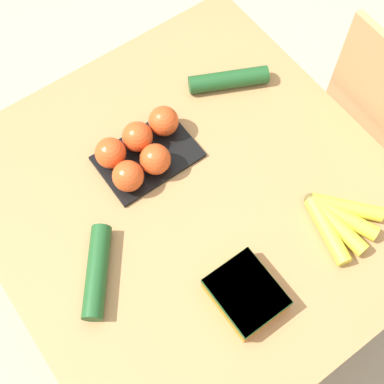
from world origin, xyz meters
TOP-DOWN VIEW (x-y plane):
  - ground_plane at (0.00, 0.00)m, footprint 12.00×12.00m
  - dining_table at (0.00, 0.00)m, footprint 1.03×0.98m
  - chair at (0.12, 0.66)m, footprint 0.43×0.41m
  - banana_bunch at (0.26, 0.25)m, footprint 0.19×0.19m
  - tomato_pack at (-0.17, -0.04)m, footprint 0.17×0.25m
  - carrot_bag at (0.28, -0.05)m, footprint 0.16×0.13m
  - cucumber_near at (0.03, -0.30)m, footprint 0.20×0.17m
  - cucumber_far at (-0.22, 0.28)m, footprint 0.14×0.22m

SIDE VIEW (x-z plane):
  - ground_plane at x=0.00m, z-range 0.00..0.00m
  - chair at x=0.12m, z-range 0.01..1.01m
  - dining_table at x=0.00m, z-range 0.27..1.02m
  - banana_bunch at x=0.26m, z-range 0.75..0.79m
  - cucumber_near at x=0.03m, z-range 0.75..0.80m
  - cucumber_far at x=-0.22m, z-range 0.75..0.80m
  - carrot_bag at x=0.28m, z-range 0.76..0.81m
  - tomato_pack at x=-0.17m, z-range 0.75..0.84m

